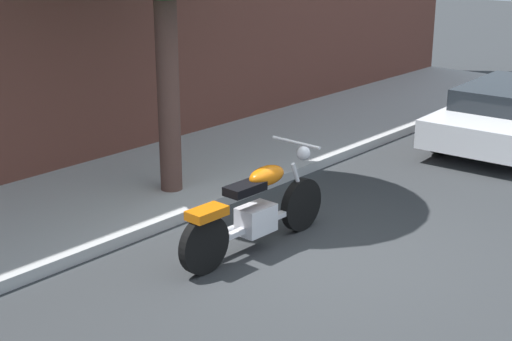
# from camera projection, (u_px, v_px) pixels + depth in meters

# --- Properties ---
(ground_plane) EXTENTS (60.00, 60.00, 0.00)m
(ground_plane) POSITION_uv_depth(u_px,v_px,m) (321.00, 250.00, 8.59)
(ground_plane) COLOR #303335
(sidewalk) EXTENTS (21.45, 2.63, 0.14)m
(sidewalk) POSITION_uv_depth(u_px,v_px,m) (142.00, 186.00, 10.50)
(sidewalk) COLOR #AEAEAE
(sidewalk) RESTS_ON ground
(motorcycle) EXTENTS (2.28, 0.70, 1.15)m
(motorcycle) POSITION_uv_depth(u_px,v_px,m) (255.00, 211.00, 8.46)
(motorcycle) COLOR black
(motorcycle) RESTS_ON ground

